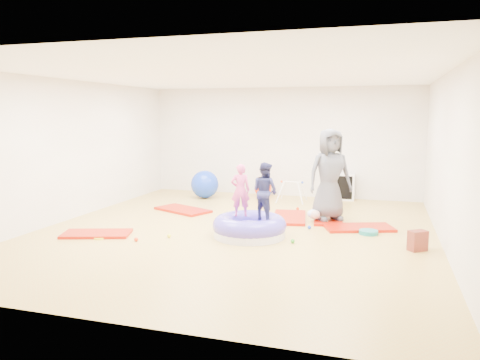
% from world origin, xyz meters
% --- Properties ---
extents(room, '(7.01, 8.01, 2.81)m').
position_xyz_m(room, '(0.00, 0.00, 1.40)').
color(room, gold).
rests_on(room, ground).
extents(gym_mat_front_left, '(1.29, 0.92, 0.05)m').
position_xyz_m(gym_mat_front_left, '(-2.25, -1.00, 0.02)').
color(gym_mat_front_left, '#9F1A02').
rests_on(gym_mat_front_left, ground).
extents(gym_mat_mid_left, '(1.40, 1.09, 0.05)m').
position_xyz_m(gym_mat_mid_left, '(-1.65, 1.36, 0.03)').
color(gym_mat_mid_left, '#9F1A02').
rests_on(gym_mat_mid_left, ground).
extents(gym_mat_center_back, '(0.84, 1.38, 0.05)m').
position_xyz_m(gym_mat_center_back, '(0.75, 1.30, 0.03)').
color(gym_mat_center_back, '#9F1A02').
rests_on(gym_mat_center_back, ground).
extents(gym_mat_right, '(1.37, 1.01, 0.05)m').
position_xyz_m(gym_mat_right, '(2.15, 0.82, 0.03)').
color(gym_mat_right, '#9F1A02').
rests_on(gym_mat_right, ground).
extents(gym_mat_rear_right, '(0.70, 1.17, 0.05)m').
position_xyz_m(gym_mat_rear_right, '(1.52, 1.36, 0.02)').
color(gym_mat_rear_right, '#9F1A02').
rests_on(gym_mat_rear_right, ground).
extents(inflatable_cushion, '(1.29, 1.29, 0.41)m').
position_xyz_m(inflatable_cushion, '(0.36, -0.30, 0.16)').
color(inflatable_cushion, silver).
rests_on(inflatable_cushion, ground).
extents(child_pink, '(0.40, 0.33, 0.93)m').
position_xyz_m(child_pink, '(0.15, -0.17, 0.84)').
color(child_pink, '#E04688').
rests_on(child_pink, inflatable_cushion).
extents(child_navy, '(0.60, 0.56, 0.99)m').
position_xyz_m(child_navy, '(0.64, -0.32, 0.87)').
color(child_navy, navy).
rests_on(child_navy, inflatable_cushion).
extents(adult_caregiver, '(1.04, 0.93, 1.79)m').
position_xyz_m(adult_caregiver, '(1.54, 1.28, 0.94)').
color(adult_caregiver, '#4A4B53').
rests_on(adult_caregiver, gym_mat_rear_right).
extents(infant, '(0.38, 0.38, 0.22)m').
position_xyz_m(infant, '(1.32, 1.14, 0.16)').
color(infant, '#C5D6FD').
rests_on(infant, gym_mat_rear_right).
extents(ball_pit_balls, '(2.71, 3.42, 0.07)m').
position_xyz_m(ball_pit_balls, '(0.27, 0.41, 0.04)').
color(ball_pit_balls, green).
rests_on(ball_pit_balls, ground).
extents(exercise_ball_blue, '(0.70, 0.70, 0.70)m').
position_xyz_m(exercise_ball_blue, '(-1.77, 3.01, 0.35)').
color(exercise_ball_blue, '#1336C5').
rests_on(exercise_ball_blue, ground).
extents(exercise_ball_orange, '(0.44, 0.44, 0.44)m').
position_xyz_m(exercise_ball_orange, '(-0.40, 3.60, 0.22)').
color(exercise_ball_orange, '#FF3100').
rests_on(exercise_ball_orange, ground).
extents(infant_play_gym, '(0.67, 0.64, 0.52)m').
position_xyz_m(infant_play_gym, '(0.46, 3.04, 0.35)').
color(infant_play_gym, white).
rests_on(infant_play_gym, ground).
extents(cube_shelf, '(0.66, 0.33, 0.66)m').
position_xyz_m(cube_shelf, '(1.55, 3.79, 0.33)').
color(cube_shelf, white).
rests_on(cube_shelf, ground).
extents(balance_disc, '(0.33, 0.33, 0.07)m').
position_xyz_m(balance_disc, '(2.34, 0.47, 0.04)').
color(balance_disc, '#16787D').
rests_on(balance_disc, ground).
extents(backpack, '(0.32, 0.30, 0.32)m').
position_xyz_m(backpack, '(3.10, -0.35, 0.16)').
color(backpack, '#AB311B').
rests_on(backpack, ground).
extents(yellow_toy, '(0.18, 0.18, 0.03)m').
position_xyz_m(yellow_toy, '(-2.06, -1.20, 0.01)').
color(yellow_toy, yellow).
rests_on(yellow_toy, ground).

